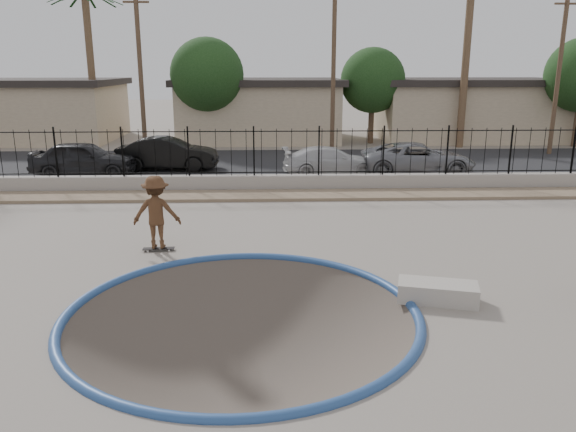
% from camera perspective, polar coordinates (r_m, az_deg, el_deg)
% --- Properties ---
extents(ground, '(120.00, 120.00, 2.20)m').
position_cam_1_polar(ground, '(23.85, -3.29, 0.90)').
color(ground, '#6F645D').
rests_on(ground, ground).
extents(bowl_pit, '(6.84, 6.84, 1.80)m').
position_cam_1_polar(bowl_pit, '(11.18, -4.68, -9.92)').
color(bowl_pit, '#463D36').
rests_on(bowl_pit, ground).
extents(coping_ring, '(7.04, 7.04, 0.20)m').
position_cam_1_polar(coping_ring, '(11.18, -4.68, -9.92)').
color(coping_ring, navy).
rests_on(coping_ring, ground).
extents(rock_strip, '(42.00, 1.60, 0.11)m').
position_cam_1_polar(rock_strip, '(20.86, -3.49, 2.10)').
color(rock_strip, '#907A5E').
rests_on(rock_strip, ground).
extents(retaining_wall, '(42.00, 0.45, 0.60)m').
position_cam_1_polar(retaining_wall, '(21.88, -3.43, 3.37)').
color(retaining_wall, gray).
rests_on(retaining_wall, ground).
extents(fence, '(40.00, 0.04, 1.80)m').
position_cam_1_polar(fence, '(21.67, -3.48, 6.48)').
color(fence, black).
rests_on(fence, retaining_wall).
extents(street, '(90.00, 8.00, 0.04)m').
position_cam_1_polar(street, '(28.52, -3.13, 5.53)').
color(street, black).
rests_on(street, ground).
extents(house_west, '(11.60, 8.60, 3.90)m').
position_cam_1_polar(house_west, '(40.80, -24.84, 9.81)').
color(house_west, tan).
rests_on(house_west, ground).
extents(house_center, '(10.60, 8.60, 3.90)m').
position_cam_1_polar(house_center, '(37.73, -2.93, 10.84)').
color(house_center, tan).
rests_on(house_center, ground).
extents(house_east, '(12.60, 8.60, 3.90)m').
position_cam_1_polar(house_east, '(40.06, 17.87, 10.39)').
color(house_east, tan).
rests_on(house_east, ground).
extents(palm_mid, '(2.30, 2.30, 9.30)m').
position_cam_1_polar(palm_mid, '(36.73, -19.66, 17.27)').
color(palm_mid, brown).
rests_on(palm_mid, ground).
extents(palm_right, '(2.30, 2.30, 10.30)m').
position_cam_1_polar(palm_right, '(35.16, 17.93, 18.60)').
color(palm_right, brown).
rests_on(palm_right, ground).
extents(utility_pole_left, '(1.70, 0.24, 9.00)m').
position_cam_1_polar(utility_pole_left, '(30.83, -14.79, 14.53)').
color(utility_pole_left, '#473323').
rests_on(utility_pole_left, ground).
extents(utility_pole_mid, '(1.70, 0.24, 9.50)m').
position_cam_1_polar(utility_pole_mid, '(30.33, 4.65, 15.43)').
color(utility_pole_mid, '#473323').
rests_on(utility_pole_mid, ground).
extents(utility_pole_right, '(1.70, 0.24, 9.00)m').
position_cam_1_polar(utility_pole_right, '(33.87, 25.87, 13.56)').
color(utility_pole_right, '#473323').
rests_on(utility_pole_right, ground).
extents(street_tree_left, '(4.32, 4.32, 6.36)m').
position_cam_1_polar(street_tree_left, '(34.32, -8.23, 13.99)').
color(street_tree_left, '#473323').
rests_on(street_tree_left, ground).
extents(street_tree_mid, '(3.96, 3.96, 5.83)m').
position_cam_1_polar(street_tree_mid, '(35.73, 8.59, 13.45)').
color(street_tree_mid, '#473323').
rests_on(street_tree_mid, ground).
extents(skater, '(1.23, 0.72, 1.90)m').
position_cam_1_polar(skater, '(14.90, -13.20, 0.02)').
color(skater, brown).
rests_on(skater, ground).
extents(skateboard, '(0.83, 0.25, 0.07)m').
position_cam_1_polar(skateboard, '(15.15, -13.00, -3.24)').
color(skateboard, black).
rests_on(skateboard, ground).
extents(concrete_ledge, '(1.73, 1.09, 0.40)m').
position_cam_1_polar(concrete_ledge, '(12.05, 14.95, -7.47)').
color(concrete_ledge, '#A8A095').
rests_on(concrete_ledge, ground).
extents(car_a, '(4.48, 1.82, 1.53)m').
position_cam_1_polar(car_a, '(26.12, -20.04, 5.50)').
color(car_a, black).
rests_on(car_a, street).
extents(car_b, '(4.60, 1.72, 1.50)m').
position_cam_1_polar(car_b, '(26.67, -12.11, 6.22)').
color(car_b, black).
rests_on(car_b, street).
extents(car_c, '(4.33, 2.03, 1.22)m').
position_cam_1_polar(car_c, '(25.02, 4.31, 5.63)').
color(car_c, '#BEBDBF').
rests_on(car_c, street).
extents(car_d, '(5.04, 2.40, 1.39)m').
position_cam_1_polar(car_d, '(25.73, 13.06, 5.73)').
color(car_d, gray).
rests_on(car_d, street).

